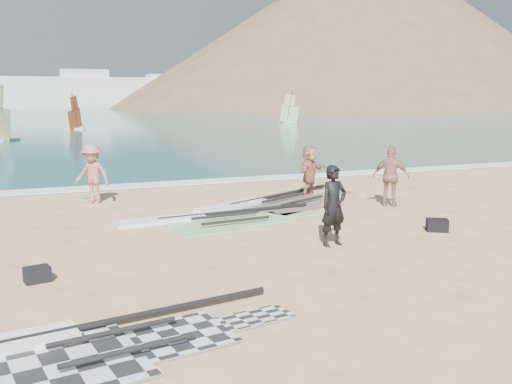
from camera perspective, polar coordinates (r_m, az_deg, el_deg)
name	(u,v)px	position (r m, az deg, el deg)	size (l,w,h in m)	color
ground	(291,275)	(11.51, 3.49, -8.33)	(300.00, 300.00, 0.00)	#E2B684
sea	(49,110)	(142.01, -20.03, 7.72)	(300.00, 240.00, 0.06)	#0C4558
surf_line	(159,185)	(22.95, -9.69, 0.66)	(300.00, 1.20, 0.04)	white
headland_main	(367,107)	(166.21, 11.04, 8.33)	(143.00, 143.00, 45.00)	brown
headland_minor	(443,106)	(195.00, 18.21, 8.21)	(70.00, 70.00, 28.00)	brown
rig_grey	(80,344)	(8.77, -17.15, -14.34)	(5.77, 2.67, 0.20)	black
rig_green	(208,220)	(16.19, -4.82, -2.84)	(6.10, 2.55, 0.20)	#63BE2E
rig_orange	(272,203)	(18.74, 1.56, -1.07)	(6.41, 4.27, 0.21)	red
gear_bag_near	(37,274)	(11.84, -21.04, -7.70)	(0.47, 0.34, 0.30)	black
gear_bag_far	(437,225)	(15.79, 17.66, -3.18)	(0.54, 0.38, 0.33)	black
person_wetsuit	(334,206)	(13.61, 7.77, -1.37)	(0.70, 0.46, 1.93)	black
beachgoer_mid	(92,174)	(19.44, -16.04, 1.74)	(1.28, 0.73, 1.97)	#BA6B5A
beachgoer_back	(391,177)	(18.73, 13.35, 1.52)	(1.14, 0.47, 1.95)	#AF7160
beachgoer_right	(310,171)	(20.12, 5.40, 2.13)	(1.70, 0.54, 1.84)	#B07756
windsurfer_left	(0,123)	(47.93, -24.26, 6.30)	(2.75, 2.91, 4.96)	white
windsurfer_centre	(75,118)	(60.99, -17.66, 7.03)	(2.05, 2.11, 3.83)	white
windsurfer_right	(289,114)	(70.29, 3.36, 7.79)	(2.08, 2.08, 4.00)	white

